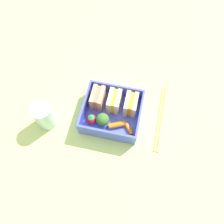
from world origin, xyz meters
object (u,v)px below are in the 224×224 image
sandwich_left (98,98)px  sandwich_center (131,104)px  broccoli_floret (103,120)px  carrot_stick_left (129,129)px  strawberry_far_left (92,119)px  sandwich_center_left (114,101)px  chopstick_pair (161,117)px  carrot_stick_far_left (117,125)px  drinking_glass (45,116)px

sandwich_left → sandwich_center: (9.77, 0.00, 0.00)cm
broccoli_floret → carrot_stick_left: bearing=-2.8°
strawberry_far_left → broccoli_floret: 3.35cm
sandwich_center_left → strawberry_far_left: sandwich_center_left is taller
sandwich_center → chopstick_pair: size_ratio=0.28×
chopstick_pair → sandwich_center: bearing=176.6°
carrot_stick_far_left → drinking_glass: size_ratio=0.57×
sandwich_center_left → carrot_stick_left: 9.01cm
broccoli_floret → strawberry_far_left: bearing=-176.3°
sandwich_center_left → strawberry_far_left: size_ratio=1.67×
carrot_stick_far_left → sandwich_center: bearing=66.6°
carrot_stick_left → drinking_glass: drinking_glass is taller
strawberry_far_left → carrot_stick_far_left: strawberry_far_left is taller
sandwich_left → sandwich_center: bearing=0.0°
sandwich_left → chopstick_pair: 19.51cm
broccoli_floret → drinking_glass: (-16.03, -2.55, 0.62)cm
sandwich_center_left → chopstick_pair: size_ratio=0.28×
carrot_stick_left → broccoli_floret: bearing=177.2°
carrot_stick_far_left → drinking_glass: (-20.17, -2.60, 2.28)cm
strawberry_far_left → sandwich_left: bearing=87.3°
strawberry_far_left → drinking_glass: drinking_glass is taller
sandwich_left → drinking_glass: drinking_glass is taller
broccoli_floret → carrot_stick_far_left: 4.46cm
carrot_stick_far_left → drinking_glass: bearing=-172.7°
sandwich_center_left → chopstick_pair: sandwich_center_left is taller
sandwich_left → strawberry_far_left: 6.58cm
strawberry_far_left → broccoli_floret: size_ratio=0.80×
strawberry_far_left → carrot_stick_left: (10.89, -0.16, -1.02)cm
sandwich_center_left → broccoli_floret: sandwich_center_left is taller
sandwich_center_left → drinking_glass: 20.04cm
strawberry_far_left → drinking_glass: size_ratio=0.42×
chopstick_pair → drinking_glass: size_ratio=2.48×
strawberry_far_left → drinking_glass: 13.09cm
sandwich_center_left → carrot_stick_far_left: bearing=-70.7°
broccoli_floret → carrot_stick_far_left: broccoli_floret is taller
sandwich_left → strawberry_far_left: bearing=-92.7°
sandwich_left → carrot_stick_left: (10.59, -6.65, -2.13)cm
carrot_stick_left → chopstick_pair: carrot_stick_left is taller
sandwich_center_left → broccoli_floret: (-1.95, -6.28, -0.25)cm
sandwich_center → chopstick_pair: 10.07cm
carrot_stick_far_left → drinking_glass: drinking_glass is taller
sandwich_center_left → carrot_stick_far_left: (2.19, -6.23, -1.91)cm
sandwich_left → strawberry_far_left: sandwich_left is taller
carrot_stick_far_left → carrot_stick_left: (3.52, -0.42, -0.22)cm
sandwich_left → sandwich_center_left: same height
sandwich_center → strawberry_far_left: bearing=-147.2°
sandwich_center_left → carrot_stick_far_left: size_ratio=1.20×
drinking_glass → sandwich_left: bearing=34.0°
carrot_stick_left → chopstick_pair: bearing=35.3°
chopstick_pair → drinking_glass: (-32.28, -8.26, 3.92)cm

